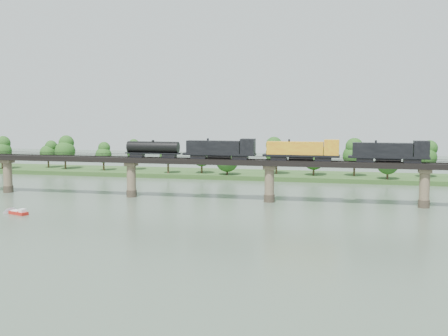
# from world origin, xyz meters

# --- Properties ---
(ground) EXTENTS (400.00, 400.00, 0.00)m
(ground) POSITION_xyz_m (0.00, 0.00, 0.00)
(ground) COLOR #3C4D3D
(ground) RESTS_ON ground
(far_bank) EXTENTS (300.00, 24.00, 1.60)m
(far_bank) POSITION_xyz_m (0.00, 85.00, 0.80)
(far_bank) COLOR #27481C
(far_bank) RESTS_ON ground
(bridge) EXTENTS (236.00, 30.00, 11.50)m
(bridge) POSITION_xyz_m (0.00, 30.00, 5.46)
(bridge) COLOR #473A2D
(bridge) RESTS_ON ground
(bridge_superstructure) EXTENTS (220.00, 4.90, 0.75)m
(bridge_superstructure) POSITION_xyz_m (0.00, 30.00, 11.79)
(bridge_superstructure) COLOR black
(bridge_superstructure) RESTS_ON bridge
(far_treeline) EXTENTS (289.06, 17.54, 13.60)m
(far_treeline) POSITION_xyz_m (-8.21, 80.52, 8.83)
(far_treeline) COLOR #382619
(far_treeline) RESTS_ON far_bank
(freight_train) EXTENTS (82.34, 3.21, 5.67)m
(freight_train) POSITION_xyz_m (1.13, 30.00, 14.21)
(freight_train) COLOR black
(freight_train) RESTS_ON bridge
(motorboat) EXTENTS (5.68, 3.82, 1.50)m
(motorboat) POSITION_xyz_m (-56.03, -1.62, 0.51)
(motorboat) COLOR #B01C14
(motorboat) RESTS_ON ground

